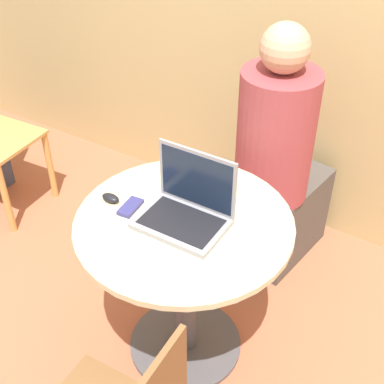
{
  "coord_description": "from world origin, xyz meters",
  "views": [
    {
      "loc": [
        0.8,
        -1.24,
        1.98
      ],
      "look_at": [
        0.0,
        0.05,
        0.82
      ],
      "focal_mm": 50.0,
      "sensor_mm": 36.0,
      "label": 1
    }
  ],
  "objects": [
    {
      "name": "laptop",
      "position": [
        0.01,
        0.01,
        0.78
      ],
      "size": [
        0.31,
        0.22,
        0.26
      ],
      "color": "gray",
      "rests_on": "round_table"
    },
    {
      "name": "cell_phone",
      "position": [
        -0.21,
        -0.05,
        0.73
      ],
      "size": [
        0.06,
        0.11,
        0.02
      ],
      "color": "navy",
      "rests_on": "round_table"
    },
    {
      "name": "person_seated",
      "position": [
        0.06,
        0.72,
        0.53
      ],
      "size": [
        0.39,
        0.55,
        1.26
      ],
      "color": "#4C4742",
      "rests_on": "ground_plane"
    },
    {
      "name": "ground_plane",
      "position": [
        0.0,
        0.0,
        0.0
      ],
      "size": [
        12.0,
        12.0,
        0.0
      ],
      "primitive_type": "plane",
      "color": "#B26042"
    },
    {
      "name": "computer_mouse",
      "position": [
        -0.3,
        -0.05,
        0.73
      ],
      "size": [
        0.07,
        0.04,
        0.03
      ],
      "color": "black",
      "rests_on": "round_table"
    },
    {
      "name": "round_table",
      "position": [
        0.0,
        0.0,
        0.51
      ],
      "size": [
        0.8,
        0.8,
        0.72
      ],
      "color": "#4C4C51",
      "rests_on": "ground_plane"
    }
  ]
}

